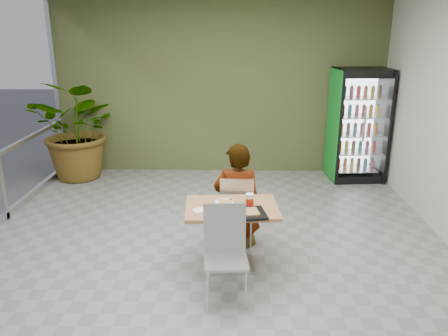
{
  "coord_description": "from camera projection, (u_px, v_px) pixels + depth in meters",
  "views": [
    {
      "loc": [
        0.29,
        -4.52,
        2.63
      ],
      "look_at": [
        0.16,
        0.53,
        1.0
      ],
      "focal_mm": 35.0,
      "sensor_mm": 36.0,
      "label": 1
    }
  ],
  "objects": [
    {
      "name": "cafeteria_tray",
      "position": [
        243.0,
        214.0,
        4.58
      ],
      "size": [
        0.52,
        0.42,
        0.03
      ],
      "primitive_type": "cube",
      "rotation": [
        0.0,
        0.0,
        0.18
      ],
      "color": "black",
      "rests_on": "dining_table"
    },
    {
      "name": "dining_table",
      "position": [
        232.0,
        224.0,
        4.88
      ],
      "size": [
        1.06,
        0.78,
        0.75
      ],
      "rotation": [
        0.0,
        0.0,
        0.07
      ],
      "color": "tan",
      "rests_on": "ground"
    },
    {
      "name": "beverage_fridge",
      "position": [
        358.0,
        125.0,
        7.7
      ],
      "size": [
        0.96,
        0.77,
        1.97
      ],
      "rotation": [
        0.0,
        0.0,
        0.09
      ],
      "color": "black",
      "rests_on": "ground"
    },
    {
      "name": "soda_cup",
      "position": [
        250.0,
        201.0,
        4.76
      ],
      "size": [
        0.09,
        0.09,
        0.16
      ],
      "color": "white",
      "rests_on": "dining_table"
    },
    {
      "name": "room_envelope",
      "position": [
        207.0,
        129.0,
        4.62
      ],
      "size": [
        6.0,
        7.0,
        3.2
      ],
      "primitive_type": null,
      "color": "beige",
      "rests_on": "ground"
    },
    {
      "name": "chair_far",
      "position": [
        237.0,
        205.0,
        5.38
      ],
      "size": [
        0.42,
        0.42,
        0.92
      ],
      "rotation": [
        0.0,
        0.0,
        3.11
      ],
      "color": "#B6BABC",
      "rests_on": "ground"
    },
    {
      "name": "pizza_plate",
      "position": [
        225.0,
        201.0,
        4.91
      ],
      "size": [
        0.31,
        0.29,
        0.03
      ],
      "color": "white",
      "rests_on": "dining_table"
    },
    {
      "name": "chair_near",
      "position": [
        225.0,
        245.0,
        4.34
      ],
      "size": [
        0.46,
        0.46,
        0.97
      ],
      "rotation": [
        0.0,
        0.0,
        0.08
      ],
      "color": "#B6BABC",
      "rests_on": "ground"
    },
    {
      "name": "seated_woman",
      "position": [
        237.0,
        206.0,
        5.43
      ],
      "size": [
        0.61,
        0.4,
        1.62
      ],
      "primitive_type": "imported",
      "rotation": [
        0.0,
        0.0,
        3.11
      ],
      "color": "black",
      "rests_on": "ground"
    },
    {
      "name": "napkin_stack",
      "position": [
        200.0,
        211.0,
        4.68
      ],
      "size": [
        0.18,
        0.18,
        0.02
      ],
      "primitive_type": "cube",
      "rotation": [
        0.0,
        0.0,
        0.45
      ],
      "color": "white",
      "rests_on": "dining_table"
    },
    {
      "name": "potted_plant",
      "position": [
        80.0,
        130.0,
        7.77
      ],
      "size": [
        1.96,
        1.81,
        1.79
      ],
      "primitive_type": "imported",
      "rotation": [
        0.0,
        0.0,
        -0.3
      ],
      "color": "#2E702C",
      "rests_on": "ground"
    },
    {
      "name": "ground",
      "position": [
        209.0,
        263.0,
        5.11
      ],
      "size": [
        7.0,
        7.0,
        0.0
      ],
      "primitive_type": "plane",
      "color": "gray",
      "rests_on": "ground"
    }
  ]
}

